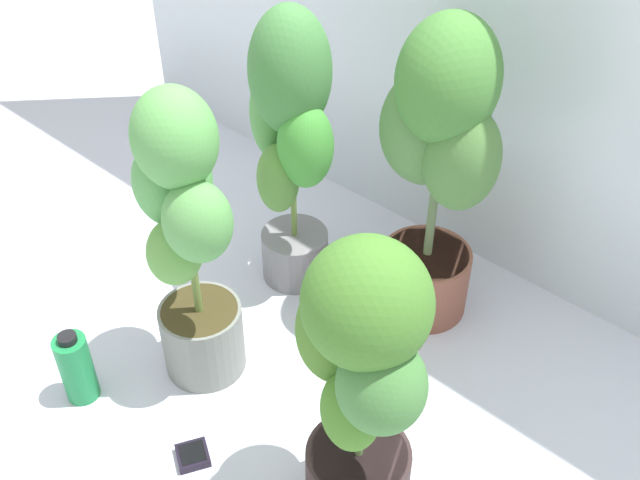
# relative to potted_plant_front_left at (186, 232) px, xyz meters

# --- Properties ---
(ground_plane) EXTENTS (8.00, 8.00, 0.00)m
(ground_plane) POSITION_rel_potted_plant_front_left_xyz_m (0.27, 0.09, -0.49)
(ground_plane) COLOR silver
(ground_plane) RESTS_ON ground
(potted_plant_front_left) EXTENTS (0.36, 0.27, 0.89)m
(potted_plant_front_left) POSITION_rel_potted_plant_front_left_xyz_m (0.00, 0.00, 0.00)
(potted_plant_front_left) COLOR gray
(potted_plant_front_left) RESTS_ON ground
(potted_plant_back_left) EXTENTS (0.35, 0.32, 0.92)m
(potted_plant_back_left) POSITION_rel_potted_plant_front_left_xyz_m (-0.07, 0.45, 0.05)
(potted_plant_back_left) COLOR gray
(potted_plant_back_left) RESTS_ON ground
(potted_plant_front_right) EXTENTS (0.37, 0.33, 0.80)m
(potted_plant_front_right) POSITION_rel_potted_plant_front_left_xyz_m (0.60, -0.04, -0.03)
(potted_plant_front_right) COLOR #342524
(potted_plant_front_right) RESTS_ON ground
(potted_plant_back_center) EXTENTS (0.45, 0.37, 0.95)m
(potted_plant_back_center) POSITION_rel_potted_plant_front_left_xyz_m (0.32, 0.62, 0.08)
(potted_plant_back_center) COLOR brown
(potted_plant_back_center) RESTS_ON ground
(hygrometer_box) EXTENTS (0.11, 0.11, 0.03)m
(hygrometer_box) POSITION_rel_potted_plant_front_left_xyz_m (0.22, -0.24, -0.47)
(hygrometer_box) COLOR black
(hygrometer_box) RESTS_ON ground
(nutrient_bottle) EXTENTS (0.09, 0.09, 0.23)m
(nutrient_bottle) POSITION_rel_potted_plant_front_left_xyz_m (-0.17, -0.30, -0.38)
(nutrient_bottle) COLOR #1E8645
(nutrient_bottle) RESTS_ON ground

